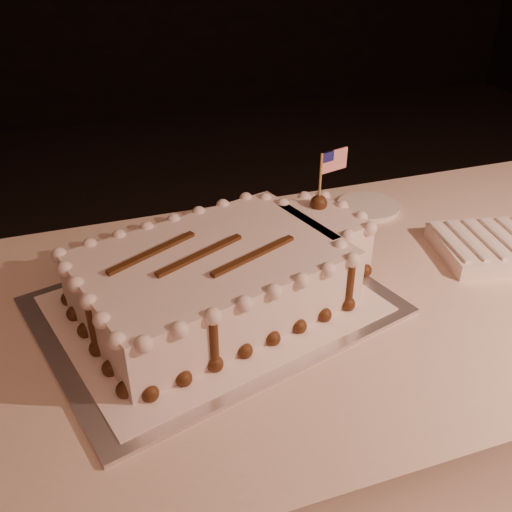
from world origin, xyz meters
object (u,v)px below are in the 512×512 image
object	(u,v)px
banquet_table	(388,408)
cake_board	(214,305)
sheet_cake	(227,273)
side_plate	(368,207)
napkin_stack	(499,246)

from	to	relation	value
banquet_table	cake_board	distance (m)	0.55
sheet_cake	side_plate	size ratio (longest dim) A/B	3.93
side_plate	banquet_table	bearing A→B (deg)	-100.71
sheet_cake	side_plate	xyz separation A→B (m)	(0.42, 0.25, -0.06)
sheet_cake	napkin_stack	bearing A→B (deg)	-1.88
cake_board	side_plate	size ratio (longest dim) A/B	3.99
banquet_table	sheet_cake	size ratio (longest dim) A/B	4.20
banquet_table	sheet_cake	xyz separation A→B (m)	(-0.36, 0.03, 0.44)
sheet_cake	side_plate	distance (m)	0.49
sheet_cake	napkin_stack	xyz separation A→B (m)	(0.57, -0.02, -0.04)
napkin_stack	side_plate	distance (m)	0.31
banquet_table	side_plate	distance (m)	0.47
cake_board	sheet_cake	xyz separation A→B (m)	(0.03, 0.01, 0.06)
sheet_cake	banquet_table	bearing A→B (deg)	-3.93
cake_board	napkin_stack	size ratio (longest dim) A/B	2.09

